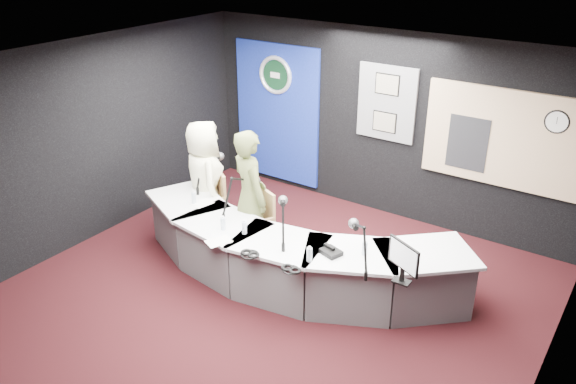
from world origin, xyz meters
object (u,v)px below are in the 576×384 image
Objects in this scene: broadcast_desk at (287,255)px; armchair_right at (251,224)px; armchair_left at (206,204)px; person_woman at (250,197)px; person_man at (205,180)px.

broadcast_desk is 0.75m from armchair_right.
armchair_right reaches higher than broadcast_desk.
person_woman reaches higher than armchair_left.
broadcast_desk is at bearing -157.73° from person_man.
person_man reaches higher than armchair_left.
person_woman is at bearing -155.03° from person_man.
armchair_left is at bearing -0.00° from person_man.
person_woman is at bearing 164.50° from broadcast_desk.
person_man is 0.95× the size of person_woman.
broadcast_desk is 2.48× the size of person_woman.
armchair_left is at bearing 17.34° from person_woman.
armchair_left is at bearing -166.12° from armchair_right.
person_man is at bearing 0.00° from armchair_left.
person_man is at bearing -166.12° from armchair_right.
person_woman is at bearing 0.00° from armchair_right.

